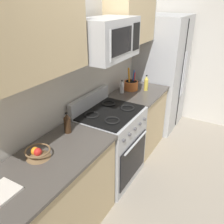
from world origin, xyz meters
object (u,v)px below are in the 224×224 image
range_oven (110,145)px  refrigerator (161,74)px  fruit_basket (38,153)px  bottle_vinegar (122,87)px  microwave (107,38)px  utensil_crock (131,85)px  bottle_oil (146,83)px  bottle_soy (67,123)px

range_oven → refrigerator: size_ratio=0.58×
range_oven → fruit_basket: range_oven is taller
range_oven → bottle_vinegar: (0.64, 0.19, 0.52)m
refrigerator → microwave: microwave is taller
bottle_vinegar → refrigerator: bearing=-11.1°
utensil_crock → bottle_oil: bearing=-66.7°
fruit_basket → bottle_soy: 0.45m
fruit_basket → bottle_oil: 1.94m
refrigerator → microwave: bearing=178.5°
fruit_basket → bottle_vinegar: 1.68m
microwave → bottle_vinegar: size_ratio=3.99×
microwave → bottle_vinegar: microwave is taller
utensil_crock → bottle_soy: 1.40m
refrigerator → bottle_soy: bearing=175.9°
utensil_crock → bottle_vinegar: 0.18m
refrigerator → range_oven: bearing=179.4°
range_oven → bottle_oil: bearing=-4.3°
microwave → bottle_oil: size_ratio=3.24×
range_oven → fruit_basket: (-1.03, 0.10, 0.48)m
fruit_basket → bottle_soy: bottle_soy is taller
bottle_vinegar → bottle_oil: bottle_oil is taller
range_oven → fruit_basket: bearing=174.6°
range_oven → utensil_crock: utensil_crock is taller
range_oven → fruit_basket: size_ratio=5.10×
fruit_basket → bottle_soy: bearing=6.0°
bottle_soy → bottle_oil: bearing=-8.2°
utensil_crock → bottle_soy: bearing=179.3°
bottle_vinegar → bottle_oil: size_ratio=0.81×
microwave → bottle_soy: 0.95m
microwave → bottle_oil: bearing=-6.0°
bottle_soy → bottle_oil: size_ratio=0.97×
bottle_vinegar → fruit_basket: bearing=-177.0°
bottle_vinegar → bottle_oil: 0.36m
refrigerator → bottle_oil: bearing=-176.3°
range_oven → microwave: 1.28m
bottle_oil → bottle_vinegar: bearing=135.6°
bottle_soy → bottle_oil: (1.48, -0.21, 0.00)m
refrigerator → bottle_oil: refrigerator is taller
bottle_soy → bottle_vinegar: bearing=1.9°
range_oven → bottle_soy: (-0.58, 0.14, 0.54)m
refrigerator → bottle_vinegar: size_ratio=10.26×
bottle_vinegar → bottle_soy: bottle_soy is taller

